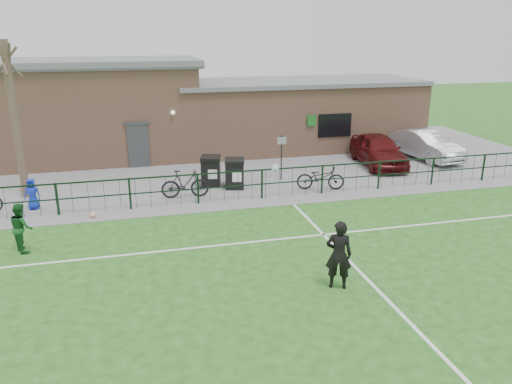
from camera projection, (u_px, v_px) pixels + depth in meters
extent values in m
plane|color=#205619|center=(307.00, 306.00, 11.97)|extent=(90.00, 90.00, 0.00)
cube|color=slate|center=(213.00, 165.00, 24.41)|extent=(34.00, 13.00, 0.02)
cube|color=white|center=(238.00, 202.00, 19.16)|extent=(28.00, 0.10, 0.01)
cube|color=white|center=(264.00, 241.00, 15.66)|extent=(28.00, 0.10, 0.01)
cube|color=white|center=(383.00, 295.00, 12.44)|extent=(0.10, 16.00, 0.01)
cube|color=black|center=(237.00, 186.00, 19.16)|extent=(28.00, 0.10, 1.20)
cylinder|color=#4D3C2F|center=(15.00, 122.00, 18.85)|extent=(0.30, 0.30, 6.00)
cube|color=black|center=(235.00, 174.00, 20.74)|extent=(0.93, 1.00, 1.14)
cube|color=black|center=(211.00, 172.00, 21.13)|extent=(0.95, 1.02, 1.15)
cylinder|color=black|center=(281.00, 158.00, 21.67)|extent=(0.07, 0.07, 2.00)
imported|color=#4A0D0E|center=(378.00, 150.00, 24.14)|extent=(2.31, 4.63, 1.51)
imported|color=#ACAEB4|center=(425.00, 145.00, 25.39)|extent=(2.16, 4.56, 1.44)
imported|color=black|center=(185.00, 184.00, 19.49)|extent=(1.89, 0.64, 1.12)
imported|color=black|center=(320.00, 177.00, 20.52)|extent=(2.06, 1.18, 1.02)
imported|color=#132DB7|center=(32.00, 194.00, 18.22)|extent=(0.62, 0.45, 1.16)
imported|color=black|center=(339.00, 255.00, 12.57)|extent=(0.78, 0.65, 1.82)
sphere|color=white|center=(275.00, 168.00, 14.41)|extent=(0.22, 0.22, 0.22)
imported|color=#164F1F|center=(21.00, 227.00, 14.78)|extent=(0.81, 0.89, 1.48)
sphere|color=white|center=(93.00, 215.00, 17.54)|extent=(0.23, 0.23, 0.23)
cube|color=tan|center=(203.00, 120.00, 26.64)|extent=(24.00, 5.00, 3.50)
cube|color=tan|center=(75.00, 77.00, 24.45)|extent=(11.52, 5.00, 1.20)
cube|color=slate|center=(74.00, 62.00, 24.23)|extent=(12.02, 5.40, 0.28)
cube|color=slate|center=(298.00, 82.00, 27.30)|extent=(13.44, 5.30, 0.22)
cube|color=#383A3D|center=(138.00, 146.00, 23.70)|extent=(1.00, 0.08, 2.10)
cube|color=black|center=(335.00, 125.00, 25.87)|extent=(1.80, 0.08, 1.20)
cube|color=#19661E|center=(312.00, 121.00, 25.43)|extent=(0.45, 0.04, 0.55)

